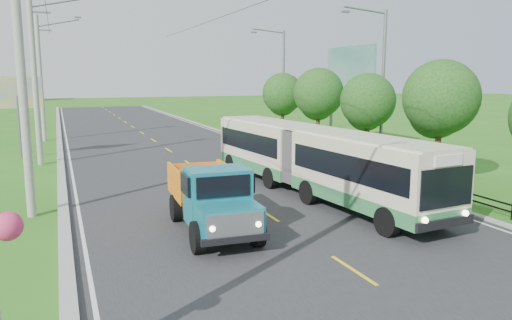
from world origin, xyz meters
TOP-DOWN VIEW (x-y plane):
  - ground at (0.00, 0.00)m, footprint 240.00×240.00m
  - road at (0.00, 20.00)m, footprint 14.00×120.00m
  - curb_left at (-7.20, 20.00)m, footprint 0.40×120.00m
  - curb_right at (7.15, 20.00)m, footprint 0.30×120.00m
  - edge_line_left at (-6.65, 20.00)m, footprint 0.12×120.00m
  - edge_line_right at (6.65, 20.00)m, footprint 0.12×120.00m
  - centre_dash at (0.00, 0.00)m, footprint 0.12×2.20m
  - railing_right at (8.00, 14.00)m, footprint 0.04×40.00m
  - pole_near at (-8.26, 9.00)m, footprint 3.51×0.32m
  - pole_mid at (-8.26, 21.00)m, footprint 3.51×0.32m
  - pole_far at (-8.26, 33.00)m, footprint 3.51×0.32m
  - tree_third at (9.86, 8.14)m, footprint 3.60×3.62m
  - tree_fourth at (9.86, 14.14)m, footprint 3.24×3.31m
  - tree_fifth at (9.86, 20.14)m, footprint 3.48×3.52m
  - tree_back at (9.86, 26.14)m, footprint 3.30×3.36m
  - streetlight_mid at (10.64, 14.00)m, footprint 3.02×0.20m
  - streetlight_far at (10.64, 28.00)m, footprint 3.02×0.20m
  - planter_near at (8.60, 6.00)m, footprint 0.64×0.64m
  - planter_mid at (8.60, 14.00)m, footprint 0.64×0.64m
  - planter_far at (8.60, 22.00)m, footprint 0.64×0.64m
  - billboard_left at (-9.50, 24.00)m, footprint 3.00×0.20m
  - billboard_right at (12.30, 20.00)m, footprint 0.24×6.00m
  - bus at (3.14, 8.28)m, footprint 3.77×15.14m
  - dump_truck at (-2.55, 4.71)m, footprint 2.37×5.59m

SIDE VIEW (x-z plane):
  - ground at x=0.00m, z-range 0.00..0.00m
  - road at x=0.00m, z-range 0.00..0.02m
  - edge_line_left at x=-6.65m, z-range 0.02..0.02m
  - edge_line_right at x=6.65m, z-range 0.02..0.02m
  - centre_dash at x=0.00m, z-range 0.02..0.02m
  - curb_right at x=7.15m, z-range 0.00..0.10m
  - curb_left at x=-7.20m, z-range 0.00..0.15m
  - planter_near at x=8.60m, z-range -0.05..0.62m
  - planter_mid at x=8.60m, z-range -0.05..0.62m
  - planter_far at x=8.60m, z-range -0.05..0.62m
  - railing_right at x=8.00m, z-range 0.00..0.60m
  - dump_truck at x=-2.55m, z-range 0.15..2.46m
  - bus at x=3.14m, z-range 0.29..3.19m
  - tree_fourth at x=9.86m, z-range 0.89..6.29m
  - tree_back at x=9.86m, z-range 0.90..6.40m
  - tree_fifth at x=9.86m, z-range 0.95..6.75m
  - billboard_left at x=-9.50m, z-range 1.27..6.47m
  - tree_third at x=9.86m, z-range 0.99..6.99m
  - streetlight_mid at x=10.64m, z-range 0.37..9.44m
  - streetlight_far at x=10.64m, z-range 0.37..9.44m
  - pole_near at x=-8.26m, z-range 0.09..10.09m
  - pole_mid at x=-8.26m, z-range 0.09..10.09m
  - pole_far at x=-8.26m, z-range 0.09..10.09m
  - billboard_right at x=12.30m, z-range 1.69..8.99m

